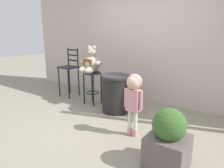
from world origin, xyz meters
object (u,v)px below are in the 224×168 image
(child_walking, at_px, (134,92))
(teddy_bear, at_px, (91,63))
(planter_with_shrub, at_px, (168,141))
(bar_stool_with_teddy, at_px, (92,81))
(trash_bin, at_px, (116,93))
(bar_chair_empty, at_px, (69,70))

(child_walking, bearing_deg, teddy_bear, 157.08)
(child_walking, height_order, planter_with_shrub, child_walking)
(bar_stool_with_teddy, xyz_separation_m, teddy_bear, (-0.00, -0.03, 0.42))
(bar_stool_with_teddy, height_order, trash_bin, trash_bin)
(planter_with_shrub, bearing_deg, bar_chair_empty, 156.44)
(trash_bin, relative_size, planter_with_shrub, 1.02)
(child_walking, relative_size, trash_bin, 1.29)
(bar_stool_with_teddy, distance_m, teddy_bear, 0.42)
(child_walking, distance_m, planter_with_shrub, 0.92)
(planter_with_shrub, bearing_deg, teddy_bear, 151.65)
(bar_stool_with_teddy, xyz_separation_m, bar_chair_empty, (-0.86, 0.12, 0.16))
(child_walking, bearing_deg, trash_bin, 143.20)
(teddy_bear, bearing_deg, child_walking, -26.45)
(bar_chair_empty, bearing_deg, child_walking, -20.71)
(trash_bin, xyz_separation_m, bar_chair_empty, (-1.56, 0.22, 0.30))
(teddy_bear, bearing_deg, bar_chair_empty, 170.13)
(planter_with_shrub, bearing_deg, trash_bin, 143.40)
(teddy_bear, xyz_separation_m, bar_chair_empty, (-0.86, 0.15, -0.25))
(bar_stool_with_teddy, xyz_separation_m, trash_bin, (0.69, -0.10, -0.13))
(trash_bin, bearing_deg, teddy_bear, 174.26)
(bar_chair_empty, height_order, planter_with_shrub, bar_chair_empty)
(bar_stool_with_teddy, relative_size, planter_with_shrub, 0.99)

